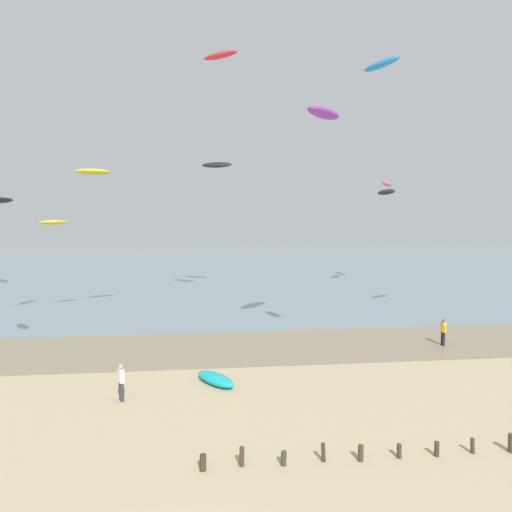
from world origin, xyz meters
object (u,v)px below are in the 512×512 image
person_mid_beach (121,381)px  kite_aloft_8 (220,55)px  person_left_flank (443,331)px  grounded_kite (216,379)px  kite_aloft_10 (217,165)px  kite_aloft_1 (324,113)px  kite_aloft_12 (381,64)px  kite_aloft_4 (93,172)px  kite_aloft_5 (53,222)px  kite_aloft_7 (386,192)px  kite_aloft_0 (387,184)px

person_mid_beach → kite_aloft_8: (5.07, 15.13, 19.09)m
person_left_flank → grounded_kite: person_left_flank is taller
grounded_kite → kite_aloft_10: kite_aloft_10 is taller
kite_aloft_1 → kite_aloft_8: size_ratio=1.10×
grounded_kite → kite_aloft_12: (7.89, -0.50, 15.18)m
kite_aloft_4 → kite_aloft_5: (-3.44, 1.55, -3.73)m
kite_aloft_12 → person_left_flank: bearing=-70.9°
kite_aloft_7 → kite_aloft_8: (-18.32, -13.16, 9.58)m
kite_aloft_1 → kite_aloft_10: size_ratio=1.12×
person_mid_beach → kite_aloft_10: kite_aloft_10 is taller
person_left_flank → kite_aloft_4: size_ratio=0.70×
grounded_kite → kite_aloft_8: kite_aloft_8 is taller
kite_aloft_8 → kite_aloft_10: size_ratio=1.02×
kite_aloft_8 → kite_aloft_10: kite_aloft_8 is taller
kite_aloft_0 → kite_aloft_12: 26.26m
kite_aloft_7 → kite_aloft_12: kite_aloft_12 is taller
kite_aloft_7 → kite_aloft_10: (-18.42, -3.47, 2.41)m
kite_aloft_5 → kite_aloft_1: bearing=-56.5°
kite_aloft_0 → kite_aloft_8: kite_aloft_8 is taller
person_mid_beach → grounded_kite: (4.29, 1.58, -0.66)m
grounded_kite → kite_aloft_4: 19.11m
kite_aloft_8 → kite_aloft_5: bearing=36.8°
person_left_flank → kite_aloft_4: bearing=160.9°
kite_aloft_5 → kite_aloft_4: bearing=-51.9°
kite_aloft_5 → kite_aloft_12: size_ratio=0.87×
grounded_kite → kite_aloft_5: (-12.01, 14.55, 7.35)m
kite_aloft_1 → kite_aloft_8: bearing=-108.1°
grounded_kite → kite_aloft_12: bearing=49.8°
kite_aloft_7 → kite_aloft_10: 18.90m
person_left_flank → kite_aloft_0: size_ratio=0.59×
person_mid_beach → kite_aloft_8: 24.88m
person_left_flank → kite_aloft_8: (-13.72, 8.54, 19.09)m
kite_aloft_7 → kite_aloft_10: kite_aloft_10 is taller
person_left_flank → kite_aloft_1: kite_aloft_1 is taller
grounded_kite → kite_aloft_4: kite_aloft_4 is taller
person_left_flank → kite_aloft_10: size_ratio=0.56×
grounded_kite → kite_aloft_8: size_ratio=0.82×
kite_aloft_1 → person_left_flank: bearing=134.4°
grounded_kite → kite_aloft_12: 17.11m
person_mid_beach → kite_aloft_1: size_ratio=0.50×
kite_aloft_8 → kite_aloft_10: (-0.10, 9.69, -7.17)m
kite_aloft_12 → kite_aloft_10: bearing=-3.8°
person_left_flank → kite_aloft_12: bearing=-140.2°
grounded_kite → kite_aloft_7: bearing=107.9°
person_left_flank → kite_aloft_5: bearing=160.2°
kite_aloft_4 → kite_aloft_7: kite_aloft_4 is taller
kite_aloft_12 → grounded_kite: bearing=65.6°
grounded_kite → kite_aloft_10: size_ratio=0.84×
kite_aloft_0 → person_left_flank: bearing=-161.9°
kite_aloft_0 → kite_aloft_8: bearing=148.4°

